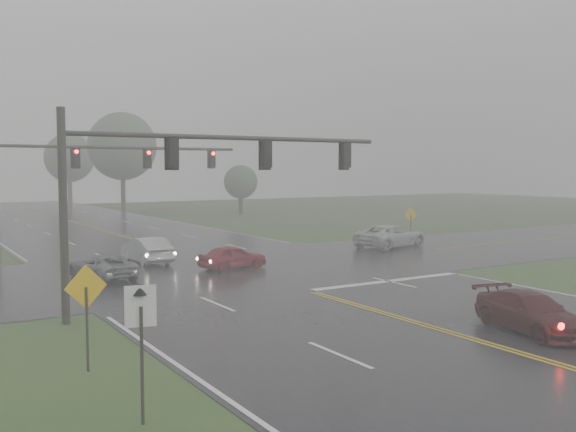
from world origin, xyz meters
TOP-DOWN VIEW (x-y plane):
  - main_road at (0.00, 20.00)m, footprint 18.00×160.00m
  - cross_street at (0.00, 22.00)m, footprint 120.00×14.00m
  - stop_bar at (4.50, 14.40)m, footprint 8.50×0.50m
  - sedan_maroon at (2.30, 4.84)m, footprint 2.62×4.60m
  - sedan_red at (0.03, 21.62)m, footprint 3.79×1.81m
  - sedan_silver at (-3.11, 26.01)m, footprint 1.65×4.43m
  - car_grey at (-6.71, 22.09)m, footprint 2.72×4.53m
  - pickup_white at (13.24, 24.37)m, footprint 5.83×3.55m
  - signal_gantry_near at (-6.11, 13.93)m, footprint 13.30×0.32m
  - signal_gantry_far at (-5.54, 30.38)m, footprint 14.79×0.38m
  - sign_diamond_west at (-10.90, 8.34)m, footprint 1.15×0.27m
  - sign_arrow_white at (-10.84, 4.22)m, footprint 0.64×0.19m
  - sign_diamond_east at (15.43, 24.82)m, footprint 1.10×0.10m
  - tree_ne_a at (8.86, 68.67)m, footprint 8.25×8.25m
  - tree_e_near at (19.02, 57.19)m, footprint 3.88×3.88m
  - tree_n_far at (6.94, 87.75)m, footprint 7.07×7.07m

SIDE VIEW (x-z plane):
  - main_road at x=0.00m, z-range -0.01..0.01m
  - cross_street at x=0.00m, z-range -0.01..0.01m
  - stop_bar at x=4.50m, z-range 0.00..0.00m
  - sedan_maroon at x=2.30m, z-range -0.63..0.63m
  - sedan_red at x=0.03m, z-range -0.63..0.63m
  - sedan_silver at x=-3.11m, z-range -0.72..0.72m
  - car_grey at x=-6.71m, z-range -0.59..0.59m
  - pickup_white at x=13.24m, z-range -0.76..0.76m
  - sign_diamond_east at x=15.43m, z-range 0.46..3.10m
  - sign_diamond_west at x=-10.90m, z-range 0.49..3.29m
  - sign_arrow_white at x=-10.84m, z-range 0.58..3.47m
  - tree_e_near at x=19.02m, z-range 0.89..6.59m
  - signal_gantry_near at x=-6.11m, z-range 1.49..8.81m
  - signal_gantry_far at x=-5.54m, z-range 1.55..8.98m
  - tree_n_far at x=6.94m, z-range 1.64..12.02m
  - tree_ne_a at x=8.86m, z-range 1.92..14.04m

